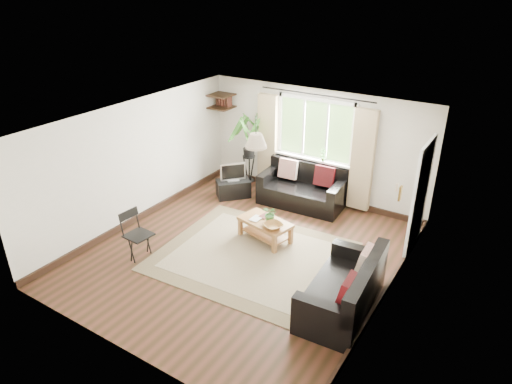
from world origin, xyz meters
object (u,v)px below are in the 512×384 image
Objects in this scene: sofa_back at (302,187)px; folding_chair at (139,236)px; sofa_right at (342,286)px; tv_stand at (233,188)px; palm_stand at (249,153)px; coffee_table at (265,230)px.

folding_chair reaches higher than sofa_back.
sofa_right is at bearing -56.51° from sofa_back.
sofa_back is at bearing -19.60° from folding_chair.
tv_stand is 0.42× the size of palm_stand.
sofa_back is at bearing 92.94° from coffee_table.
sofa_right is 2.38× the size of tv_stand.
palm_stand is at bearing 130.42° from coffee_table.
tv_stand is at bearing 142.46° from coffee_table.
palm_stand is at bearing 3.39° from folding_chair.
coffee_table reaches higher than tv_stand.
tv_stand is at bearing -126.26° from sofa_right.
palm_stand reaches higher than tv_stand.
coffee_table is 1.14× the size of folding_chair.
coffee_table is 2.27m from folding_chair.
folding_chair is at bearing -117.09° from sofa_back.
folding_chair reaches higher than coffee_table.
tv_stand is 2.86m from folding_chair.
palm_stand is (-1.41, 0.11, 0.44)m from sofa_back.
folding_chair is at bearing -137.31° from tv_stand.
tv_stand is (-1.46, -0.46, -0.22)m from sofa_back.
sofa_right is at bearing -80.25° from tv_stand.
sofa_back is 1.03× the size of palm_stand.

